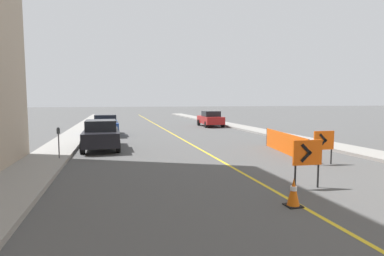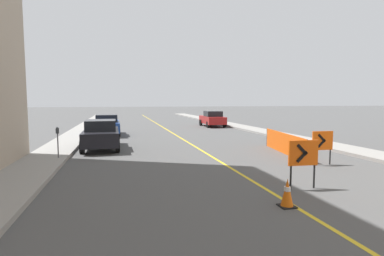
{
  "view_description": "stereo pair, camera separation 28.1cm",
  "coord_description": "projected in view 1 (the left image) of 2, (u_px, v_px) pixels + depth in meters",
  "views": [
    {
      "loc": [
        -4.45,
        12.99,
        2.6
      ],
      "look_at": [
        0.01,
        30.16,
        1.0
      ],
      "focal_mm": 28.0,
      "sensor_mm": 36.0,
      "label": 1
    },
    {
      "loc": [
        -4.17,
        12.92,
        2.6
      ],
      "look_at": [
        0.01,
        30.16,
        1.0
      ],
      "focal_mm": 28.0,
      "sensor_mm": 36.0,
      "label": 2
    }
  ],
  "objects": [
    {
      "name": "arrow_barricade_primary",
      "position": [
        307.0,
        155.0,
        8.84
      ],
      "size": [
        0.92,
        0.12,
        1.46
      ],
      "rotation": [
        0.0,
        0.0,
        -0.06
      ],
      "color": "#EF560C",
      "rests_on": "ground_plane"
    },
    {
      "name": "sidewalk_left",
      "position": [
        72.0,
        137.0,
        21.01
      ],
      "size": [
        1.89,
        70.62,
        0.16
      ],
      "color": "gray",
      "rests_on": "ground_plane"
    },
    {
      "name": "parked_car_curb_mid",
      "position": [
        106.0,
        125.0,
        22.56
      ],
      "size": [
        1.94,
        4.34,
        1.59
      ],
      "rotation": [
        0.0,
        0.0,
        0.02
      ],
      "color": "navy",
      "rests_on": "ground_plane"
    },
    {
      "name": "parked_car_curb_far",
      "position": [
        210.0,
        119.0,
        30.6
      ],
      "size": [
        1.98,
        4.37,
        1.59
      ],
      "rotation": [
        0.0,
        0.0,
        -0.04
      ],
      "color": "maroon",
      "rests_on": "ground_plane"
    },
    {
      "name": "traffic_cone_fifth",
      "position": [
        293.0,
        192.0,
        7.39
      ],
      "size": [
        0.38,
        0.38,
        0.71
      ],
      "color": "black",
      "rests_on": "ground_plane"
    },
    {
      "name": "safety_mesh_fence",
      "position": [
        284.0,
        143.0,
        14.96
      ],
      "size": [
        0.87,
        5.06,
        1.02
      ],
      "rotation": [
        0.0,
        0.0,
        1.41
      ],
      "color": "#EF560C",
      "rests_on": "ground_plane"
    },
    {
      "name": "arrow_barricade_secondary",
      "position": [
        324.0,
        142.0,
        12.2
      ],
      "size": [
        0.9,
        0.11,
        1.39
      ],
      "rotation": [
        0.0,
        0.0,
        -0.04
      ],
      "color": "#EF560C",
      "rests_on": "ground_plane"
    },
    {
      "name": "parking_meter_near_curb",
      "position": [
        58.0,
        136.0,
        12.76
      ],
      "size": [
        0.12,
        0.11,
        1.33
      ],
      "color": "#4C4C51",
      "rests_on": "sidewalk_left"
    },
    {
      "name": "sidewalk_right",
      "position": [
        262.0,
        132.0,
        24.71
      ],
      "size": [
        1.89,
        70.62,
        0.16
      ],
      "color": "gray",
      "rests_on": "ground_plane"
    },
    {
      "name": "lane_stripe",
      "position": [
        175.0,
        135.0,
        22.87
      ],
      "size": [
        0.12,
        70.62,
        0.01
      ],
      "color": "gold",
      "rests_on": "ground_plane"
    },
    {
      "name": "parked_car_curb_near",
      "position": [
        101.0,
        135.0,
        16.13
      ],
      "size": [
        1.94,
        4.33,
        1.59
      ],
      "rotation": [
        0.0,
        0.0,
        0.02
      ],
      "color": "black",
      "rests_on": "ground_plane"
    }
  ]
}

